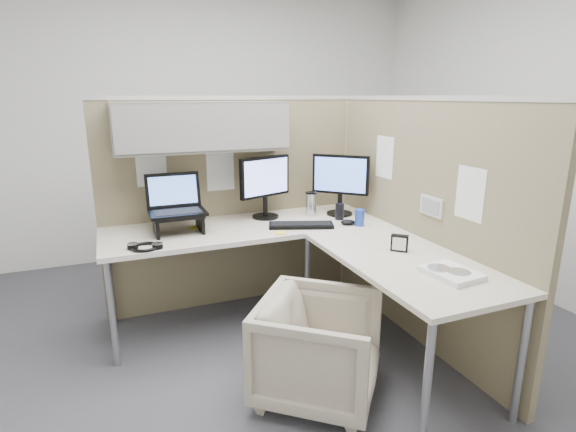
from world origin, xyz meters
name	(u,v)px	position (x,y,z in m)	size (l,w,h in m)	color
ground	(288,351)	(0.00, 0.00, 0.00)	(4.50, 4.50, 0.00)	#3D3C42
partition_back	(220,169)	(-0.22, 0.83, 1.10)	(2.00, 0.36, 1.63)	#887B59
partition_right	(416,220)	(0.90, -0.07, 0.82)	(0.07, 2.03, 1.63)	#887B59
desk	(299,244)	(0.12, 0.13, 0.69)	(2.00, 1.98, 0.73)	beige
office_chair	(319,343)	(-0.01, -0.48, 0.32)	(0.62, 0.58, 0.64)	beige
monitor_left	(265,182)	(0.09, 0.69, 1.00)	(0.43, 0.20, 0.47)	black
monitor_right	(340,180)	(0.66, 0.56, 1.00)	(0.34, 0.33, 0.47)	black
laptop_station	(177,210)	(-0.58, 0.58, 0.88)	(0.37, 0.32, 0.39)	black
keyboard	(301,225)	(0.24, 0.36, 0.74)	(0.45, 0.15, 0.02)	black
mouse	(348,222)	(0.58, 0.28, 0.75)	(0.11, 0.07, 0.04)	black
travel_mug	(311,204)	(0.44, 0.62, 0.82)	(0.09, 0.09, 0.18)	silver
soda_can_green	(360,218)	(0.64, 0.22, 0.79)	(0.07, 0.07, 0.12)	#1E3FA5
soda_can_silver	(340,212)	(0.59, 0.43, 0.79)	(0.07, 0.07, 0.12)	black
sticky_note_c	(196,227)	(-0.46, 0.61, 0.73)	(0.08, 0.08, 0.01)	yellow
sticky_note_b	(280,233)	(0.05, 0.27, 0.73)	(0.08, 0.08, 0.01)	yellow
headphones	(145,247)	(-0.82, 0.28, 0.74)	(0.22, 0.22, 0.03)	black
paper_stack	(451,273)	(0.60, -0.76, 0.75)	(0.24, 0.29, 0.03)	white
desk_clock	(399,243)	(0.58, -0.34, 0.78)	(0.10, 0.10, 0.10)	black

